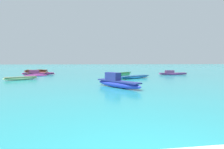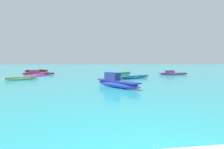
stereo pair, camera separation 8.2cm
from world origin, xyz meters
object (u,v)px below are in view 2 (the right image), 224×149
moored_boat_0 (173,73)px  moored_boat_5 (21,78)px  moored_boat_4 (38,73)px  moored_boat_3 (134,77)px  moored_boat_1 (37,71)px  moored_boat_2 (116,82)px  moored_boat_6 (125,74)px

moored_boat_0 → moored_boat_5: (-17.47, -3.98, -0.04)m
moored_boat_4 → moored_boat_3: bearing=-36.2°
moored_boat_1 → moored_boat_3: size_ratio=1.28×
moored_boat_2 → moored_boat_6: (2.50, 8.94, -0.08)m
moored_boat_1 → moored_boat_4: (1.66, -5.34, -0.02)m
moored_boat_0 → moored_boat_4: size_ratio=0.85×
moored_boat_2 → moored_boat_5: bearing=-159.0°
moored_boat_0 → moored_boat_4: (-17.62, 2.49, -0.00)m
moored_boat_4 → moored_boat_6: size_ratio=2.40×
moored_boat_1 → moored_boat_5: 11.94m
moored_boat_0 → moored_boat_6: moored_boat_0 is taller
moored_boat_3 → moored_boat_5: 11.17m
moored_boat_0 → moored_boat_1: 20.80m
moored_boat_4 → moored_boat_5: bearing=-95.1°
moored_boat_1 → moored_boat_0: bearing=-56.4°
moored_boat_0 → moored_boat_1: moored_boat_0 is taller
moored_boat_3 → moored_boat_0: bearing=3.7°
moored_boat_1 → moored_boat_4: size_ratio=1.06×
moored_boat_3 → moored_boat_4: bearing=121.6°
moored_boat_0 → moored_boat_6: size_ratio=2.04×
moored_boat_5 → moored_boat_2: bearing=-67.3°
moored_boat_1 → moored_boat_4: moored_boat_4 is taller
moored_boat_3 → moored_boat_5: (-11.17, -0.00, 0.01)m
moored_boat_2 → moored_boat_5: size_ratio=1.31×
moored_boat_3 → moored_boat_6: moored_boat_6 is taller
moored_boat_0 → moored_boat_1: size_ratio=0.80×
moored_boat_0 → moored_boat_4: bearing=171.5°
moored_boat_2 → moored_boat_4: 15.13m
moored_boat_2 → moored_boat_6: moored_boat_2 is taller
moored_boat_2 → moored_boat_3: bearing=122.1°
moored_boat_2 → moored_boat_5: moored_boat_2 is taller
moored_boat_3 → moored_boat_1: bearing=109.1°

